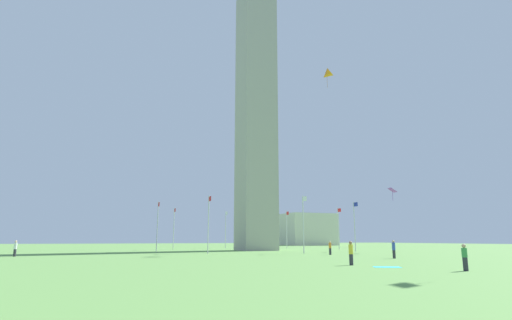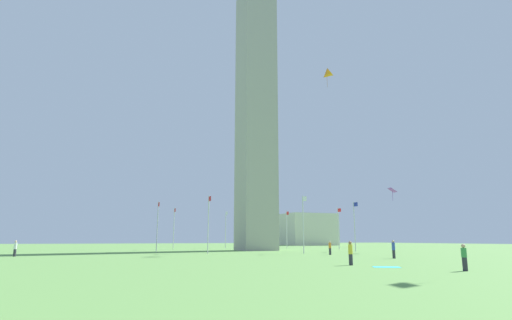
{
  "view_description": "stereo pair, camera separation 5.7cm",
  "coord_description": "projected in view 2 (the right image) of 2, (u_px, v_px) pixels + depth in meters",
  "views": [
    {
      "loc": [
        65.86,
        -27.16,
        1.87
      ],
      "look_at": [
        0.0,
        0.0,
        15.82
      ],
      "focal_mm": 28.48,
      "sensor_mm": 36.0,
      "label": 1
    },
    {
      "loc": [
        65.88,
        -27.11,
        1.87
      ],
      "look_at": [
        0.0,
        0.0,
        15.82
      ],
      "focal_mm": 28.48,
      "sensor_mm": 36.0,
      "label": 2
    }
  ],
  "objects": [
    {
      "name": "person_orange_shirt",
      "position": [
        330.0,
        248.0,
        49.94
      ],
      "size": [
        0.32,
        0.32,
        1.67
      ],
      "rotation": [
        0.0,
        0.0,
        -3.22
      ],
      "color": "#2D2D38",
      "rests_on": "ground"
    },
    {
      "name": "person_white_shirt",
      "position": [
        15.0,
        249.0,
        44.83
      ],
      "size": [
        0.32,
        0.32,
        1.75
      ],
      "rotation": [
        0.0,
        0.0,
        1.57
      ],
      "color": "#2D2D38",
      "rests_on": "ground"
    },
    {
      "name": "flagpole_n",
      "position": [
        303.0,
        221.0,
        55.02
      ],
      "size": [
        1.12,
        0.14,
        7.75
      ],
      "color": "silver",
      "rests_on": "ground"
    },
    {
      "name": "person_blue_shirt",
      "position": [
        394.0,
        249.0,
        40.47
      ],
      "size": [
        0.32,
        0.32,
        1.79
      ],
      "rotation": [
        0.0,
        0.0,
        -3.22
      ],
      "color": "#2D2D38",
      "rests_on": "ground"
    },
    {
      "name": "flagpole_se",
      "position": [
        287.0,
        228.0,
        85.58
      ],
      "size": [
        1.12,
        0.14,
        7.75
      ],
      "color": "silver",
      "rests_on": "ground"
    },
    {
      "name": "flagpole_w",
      "position": [
        158.0,
        224.0,
        64.02
      ],
      "size": [
        1.12,
        0.14,
        7.75
      ],
      "color": "silver",
      "rests_on": "ground"
    },
    {
      "name": "picnic_blanket_near_first_person",
      "position": [
        386.0,
        267.0,
        27.74
      ],
      "size": [
        2.13,
        2.27,
        0.01
      ],
      "primitive_type": "cube",
      "rotation": [
        0.0,
        0.0,
        1.02
      ],
      "color": "#33C6D1",
      "rests_on": "ground"
    },
    {
      "name": "ground_plane",
      "position": [
        256.0,
        250.0,
        69.55
      ],
      "size": [
        260.0,
        260.0,
        0.0
      ],
      "primitive_type": "plane",
      "color": "#609347"
    },
    {
      "name": "person_yellow_shirt",
      "position": [
        351.0,
        253.0,
        29.88
      ],
      "size": [
        0.32,
        0.32,
        1.74
      ],
      "rotation": [
        0.0,
        0.0,
        2.84
      ],
      "color": "#2D2D38",
      "rests_on": "ground"
    },
    {
      "name": "flagpole_ne",
      "position": [
        355.0,
        224.0,
        63.95
      ],
      "size": [
        1.12,
        0.14,
        7.75
      ],
      "color": "silver",
      "rests_on": "ground"
    },
    {
      "name": "flagpole_sw",
      "position": [
        174.0,
        226.0,
        76.68
      ],
      "size": [
        1.12,
        0.14,
        7.75
      ],
      "color": "silver",
      "rests_on": "ground"
    },
    {
      "name": "flagpole_nw",
      "position": [
        208.0,
        221.0,
        55.05
      ],
      "size": [
        1.12,
        0.14,
        7.75
      ],
      "color": "silver",
      "rests_on": "ground"
    },
    {
      "name": "flagpole_e",
      "position": [
        339.0,
        226.0,
        76.61
      ],
      "size": [
        1.12,
        0.14,
        7.75
      ],
      "color": "silver",
      "rests_on": "ground"
    },
    {
      "name": "obelisk_monument",
      "position": [
        256.0,
        98.0,
        74.82
      ],
      "size": [
        6.04,
        6.04,
        54.87
      ],
      "color": "#A8A399",
      "rests_on": "ground"
    },
    {
      "name": "distant_building",
      "position": [
        301.0,
        230.0,
        133.92
      ],
      "size": [
        21.56,
        15.65,
        9.89
      ],
      "color": "beige",
      "rests_on": "ground"
    },
    {
      "name": "flagpole_s",
      "position": [
        226.0,
        228.0,
        85.61
      ],
      "size": [
        1.12,
        0.14,
        7.75
      ],
      "color": "silver",
      "rests_on": "ground"
    },
    {
      "name": "person_green_shirt",
      "position": [
        464.0,
        258.0,
        24.44
      ],
      "size": [
        0.32,
        0.32,
        1.6
      ],
      "rotation": [
        0.0,
        0.0,
        2.97
      ],
      "color": "#2D2D38",
      "rests_on": "ground"
    },
    {
      "name": "kite_orange_delta",
      "position": [
        327.0,
        75.0,
        65.59
      ],
      "size": [
        2.59,
        2.53,
        3.26
      ],
      "color": "orange"
    },
    {
      "name": "kite_purple_diamond",
      "position": [
        392.0,
        190.0,
        59.98
      ],
      "size": [
        1.37,
        1.25,
        1.93
      ],
      "color": "purple"
    }
  ]
}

